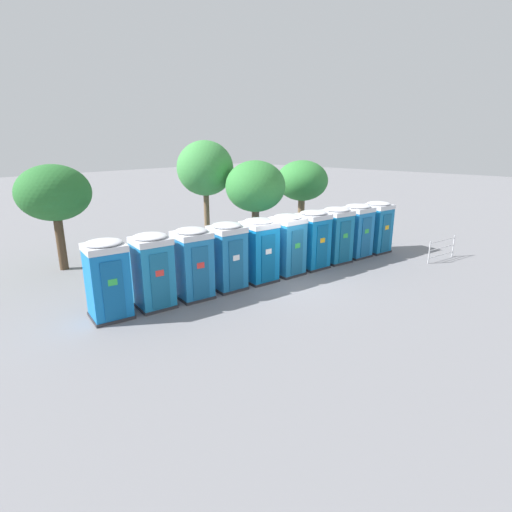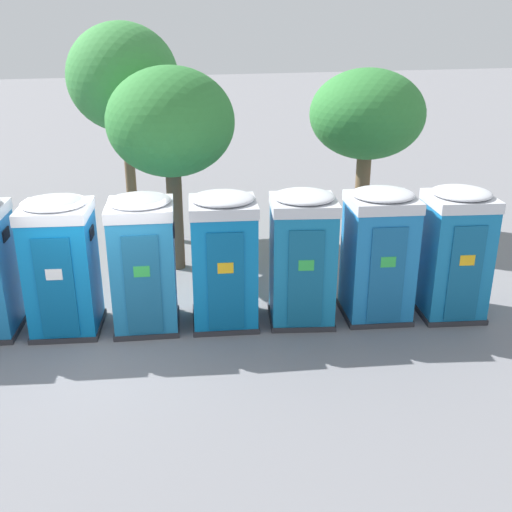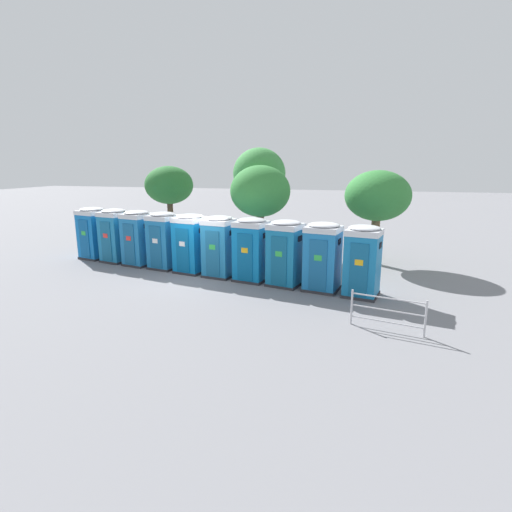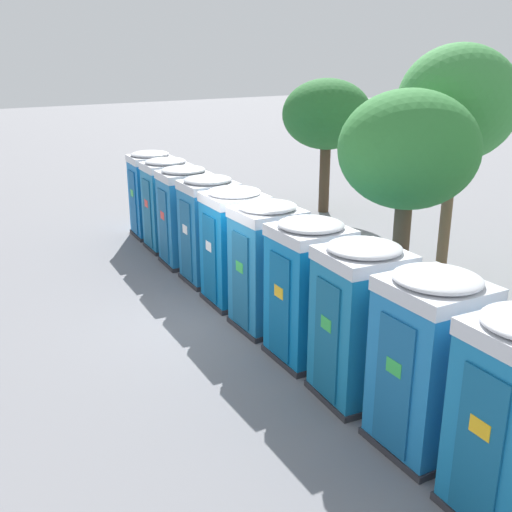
{
  "view_description": "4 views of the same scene",
  "coord_description": "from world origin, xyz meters",
  "px_view_note": "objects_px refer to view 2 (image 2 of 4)",
  "views": [
    {
      "loc": [
        -11.87,
        -9.45,
        5.44
      ],
      "look_at": [
        -0.73,
        0.7,
        1.05
      ],
      "focal_mm": 28.0,
      "sensor_mm": 36.0,
      "label": 1
    },
    {
      "loc": [
        -0.08,
        -9.94,
        5.33
      ],
      "look_at": [
        2.84,
        -0.03,
        1.33
      ],
      "focal_mm": 42.0,
      "sensor_mm": 36.0,
      "label": 2
    },
    {
      "loc": [
        6.48,
        -14.86,
        4.57
      ],
      "look_at": [
        2.46,
        0.05,
        1.03
      ],
      "focal_mm": 28.0,
      "sensor_mm": 36.0,
      "label": 3
    },
    {
      "loc": [
        9.21,
        -6.62,
        5.06
      ],
      "look_at": [
        0.31,
        0.49,
        1.31
      ],
      "focal_mm": 42.0,
      "sensor_mm": 36.0,
      "label": 4
    }
  ],
  "objects_px": {
    "portapotty_4": "(62,265)",
    "portapotty_7": "(302,257)",
    "portapotty_5": "(144,263)",
    "portapotty_6": "(224,259)",
    "street_tree_1": "(171,124)",
    "portapotty_9": "(454,252)",
    "street_tree_0": "(123,79)",
    "portapotty_8": "(378,254)",
    "street_tree_2": "(367,115)"
  },
  "relations": [
    {
      "from": "portapotty_4",
      "to": "street_tree_0",
      "type": "bearing_deg",
      "value": 71.3
    },
    {
      "from": "portapotty_9",
      "to": "street_tree_0",
      "type": "xyz_separation_m",
      "value": [
        -5.45,
        6.53,
        2.8
      ]
    },
    {
      "from": "portapotty_6",
      "to": "portapotty_9",
      "type": "height_order",
      "value": "same"
    },
    {
      "from": "portapotty_5",
      "to": "street_tree_1",
      "type": "relative_size",
      "value": 0.56
    },
    {
      "from": "portapotty_7",
      "to": "street_tree_2",
      "type": "bearing_deg",
      "value": 52.67
    },
    {
      "from": "portapotty_9",
      "to": "street_tree_1",
      "type": "distance_m",
      "value": 6.44
    },
    {
      "from": "portapotty_4",
      "to": "portapotty_6",
      "type": "relative_size",
      "value": 1.0
    },
    {
      "from": "portapotty_7",
      "to": "portapotty_9",
      "type": "height_order",
      "value": "same"
    },
    {
      "from": "portapotty_7",
      "to": "street_tree_2",
      "type": "distance_m",
      "value": 5.88
    },
    {
      "from": "portapotty_4",
      "to": "portapotty_8",
      "type": "xyz_separation_m",
      "value": [
        5.75,
        -1.09,
        -0.0
      ]
    },
    {
      "from": "portapotty_8",
      "to": "street_tree_0",
      "type": "height_order",
      "value": "street_tree_0"
    },
    {
      "from": "portapotty_5",
      "to": "street_tree_2",
      "type": "xyz_separation_m",
      "value": [
        6.25,
        3.88,
        1.87
      ]
    },
    {
      "from": "portapotty_5",
      "to": "portapotty_8",
      "type": "distance_m",
      "value": 4.39
    },
    {
      "from": "portapotty_5",
      "to": "street_tree_0",
      "type": "distance_m",
      "value": 6.08
    },
    {
      "from": "portapotty_6",
      "to": "portapotty_4",
      "type": "bearing_deg",
      "value": 169.31
    },
    {
      "from": "portapotty_4",
      "to": "portapotty_9",
      "type": "relative_size",
      "value": 1.0
    },
    {
      "from": "portapotty_4",
      "to": "street_tree_0",
      "type": "height_order",
      "value": "street_tree_0"
    },
    {
      "from": "street_tree_0",
      "to": "street_tree_2",
      "type": "height_order",
      "value": "street_tree_0"
    },
    {
      "from": "portapotty_7",
      "to": "portapotty_8",
      "type": "bearing_deg",
      "value": -10.25
    },
    {
      "from": "portapotty_9",
      "to": "street_tree_2",
      "type": "relative_size",
      "value": 0.59
    },
    {
      "from": "portapotty_6",
      "to": "portapotty_7",
      "type": "relative_size",
      "value": 1.0
    },
    {
      "from": "portapotty_4",
      "to": "street_tree_0",
      "type": "xyz_separation_m",
      "value": [
        1.73,
        5.1,
        2.8
      ]
    },
    {
      "from": "street_tree_2",
      "to": "portapotty_5",
      "type": "bearing_deg",
      "value": -148.15
    },
    {
      "from": "portapotty_6",
      "to": "street_tree_1",
      "type": "xyz_separation_m",
      "value": [
        -0.41,
        3.0,
        2.06
      ]
    },
    {
      "from": "portapotty_8",
      "to": "street_tree_1",
      "type": "relative_size",
      "value": 0.56
    },
    {
      "from": "street_tree_0",
      "to": "portapotty_9",
      "type": "bearing_deg",
      "value": -50.14
    },
    {
      "from": "portapotty_9",
      "to": "street_tree_1",
      "type": "xyz_separation_m",
      "value": [
        -4.71,
        3.88,
        2.06
      ]
    },
    {
      "from": "portapotty_5",
      "to": "street_tree_1",
      "type": "height_order",
      "value": "street_tree_1"
    },
    {
      "from": "portapotty_5",
      "to": "portapotty_7",
      "type": "bearing_deg",
      "value": -10.77
    },
    {
      "from": "portapotty_5",
      "to": "portapotty_6",
      "type": "height_order",
      "value": "same"
    },
    {
      "from": "portapotty_6",
      "to": "street_tree_1",
      "type": "distance_m",
      "value": 3.66
    },
    {
      "from": "portapotty_5",
      "to": "portapotty_7",
      "type": "distance_m",
      "value": 2.93
    },
    {
      "from": "portapotty_6",
      "to": "street_tree_0",
      "type": "distance_m",
      "value": 6.4
    },
    {
      "from": "portapotty_5",
      "to": "portapotty_9",
      "type": "distance_m",
      "value": 5.85
    },
    {
      "from": "portapotty_5",
      "to": "portapotty_9",
      "type": "relative_size",
      "value": 1.0
    },
    {
      "from": "portapotty_8",
      "to": "portapotty_6",
      "type": "bearing_deg",
      "value": 169.15
    },
    {
      "from": "portapotty_7",
      "to": "street_tree_0",
      "type": "relative_size",
      "value": 0.47
    },
    {
      "from": "portapotty_8",
      "to": "portapotty_9",
      "type": "bearing_deg",
      "value": -13.09
    },
    {
      "from": "portapotty_5",
      "to": "portapotty_7",
      "type": "xyz_separation_m",
      "value": [
        2.87,
        -0.55,
        -0.0
      ]
    },
    {
      "from": "portapotty_4",
      "to": "portapotty_7",
      "type": "relative_size",
      "value": 1.0
    },
    {
      "from": "portapotty_8",
      "to": "street_tree_0",
      "type": "bearing_deg",
      "value": 123.0
    },
    {
      "from": "portapotty_5",
      "to": "street_tree_0",
      "type": "xyz_separation_m",
      "value": [
        0.29,
        5.39,
        2.8
      ]
    },
    {
      "from": "street_tree_0",
      "to": "street_tree_1",
      "type": "xyz_separation_m",
      "value": [
        0.74,
        -2.64,
        -0.74
      ]
    },
    {
      "from": "portapotty_9",
      "to": "street_tree_2",
      "type": "xyz_separation_m",
      "value": [
        0.51,
        5.02,
        1.87
      ]
    },
    {
      "from": "street_tree_0",
      "to": "street_tree_1",
      "type": "relative_size",
      "value": 1.19
    },
    {
      "from": "portapotty_6",
      "to": "street_tree_2",
      "type": "height_order",
      "value": "street_tree_2"
    },
    {
      "from": "portapotty_9",
      "to": "portapotty_8",
      "type": "bearing_deg",
      "value": 166.91
    },
    {
      "from": "street_tree_1",
      "to": "portapotty_4",
      "type": "bearing_deg",
      "value": -135.05
    },
    {
      "from": "portapotty_7",
      "to": "street_tree_0",
      "type": "bearing_deg",
      "value": 113.52
    },
    {
      "from": "portapotty_5",
      "to": "portapotty_6",
      "type": "relative_size",
      "value": 1.0
    }
  ]
}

